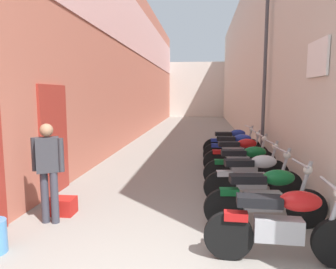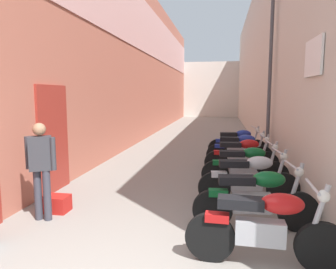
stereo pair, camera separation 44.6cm
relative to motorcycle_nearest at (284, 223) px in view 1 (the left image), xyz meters
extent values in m
plane|color=gray|center=(-1.51, 9.82, -0.50)|extent=(41.90, 41.90, 0.00)
cube|color=#B76651|center=(-4.15, 11.82, 2.96)|extent=(0.40, 25.90, 6.92)
cube|color=#9E2D23|center=(-3.93, 2.27, 0.60)|extent=(0.06, 1.10, 2.20)
cube|color=#DBA39E|center=(-3.94, 11.82, 4.48)|extent=(0.04, 25.90, 2.21)
cube|color=beige|center=(1.14, 11.82, 3.01)|extent=(0.40, 25.90, 7.02)
cube|color=white|center=(0.91, 1.87, 2.10)|extent=(0.04, 0.90, 0.60)
cube|color=beige|center=(-1.51, 25.77, 1.96)|extent=(7.89, 2.00, 4.92)
cylinder|color=black|center=(-0.63, 0.02, -0.20)|extent=(0.60, 0.10, 0.60)
cube|color=#9E9EA3|center=(-0.06, 0.00, -0.08)|extent=(0.57, 0.22, 0.28)
ellipsoid|color=#AD1414|center=(0.17, -0.01, 0.28)|extent=(0.49, 0.28, 0.24)
cube|color=black|center=(-0.29, 0.01, 0.26)|extent=(0.53, 0.24, 0.12)
cylinder|color=#9E9EA3|center=(0.54, -0.02, 0.15)|extent=(0.25, 0.07, 0.77)
cylinder|color=#9E9EA3|center=(0.47, -0.02, 0.50)|extent=(0.06, 0.58, 0.04)
cube|color=#AD1414|center=(-0.55, 0.02, 0.06)|extent=(0.29, 0.15, 0.10)
cylinder|color=black|center=(0.61, 1.07, -0.20)|extent=(0.60, 0.13, 0.60)
cylinder|color=black|center=(-0.63, 0.95, -0.20)|extent=(0.60, 0.13, 0.60)
cube|color=#9E9EA3|center=(-0.06, 1.01, -0.08)|extent=(0.58, 0.25, 0.28)
ellipsoid|color=#0F5123|center=(0.17, 1.03, 0.28)|extent=(0.50, 0.30, 0.24)
cube|color=black|center=(-0.29, 0.99, 0.26)|extent=(0.54, 0.27, 0.12)
cylinder|color=#9E9EA3|center=(0.54, 1.06, 0.15)|extent=(0.25, 0.08, 0.77)
cylinder|color=#9E9EA3|center=(0.47, 1.05, 0.50)|extent=(0.09, 0.58, 0.04)
sphere|color=silver|center=(0.59, 1.06, 0.40)|extent=(0.14, 0.14, 0.14)
cube|color=#0F5123|center=(-0.55, 0.96, 0.06)|extent=(0.29, 0.16, 0.10)
cylinder|color=black|center=(0.61, 2.20, -0.20)|extent=(0.61, 0.15, 0.60)
cylinder|color=black|center=(-0.63, 2.05, -0.20)|extent=(0.61, 0.15, 0.60)
cube|color=#9E9EA3|center=(-0.06, 2.12, -0.08)|extent=(0.58, 0.27, 0.28)
ellipsoid|color=#B7B7BC|center=(0.17, 2.15, 0.28)|extent=(0.51, 0.32, 0.24)
cube|color=black|center=(-0.29, 2.09, 0.26)|extent=(0.54, 0.28, 0.12)
cylinder|color=#9E9EA3|center=(0.54, 2.19, 0.15)|extent=(0.25, 0.09, 0.77)
cylinder|color=#9E9EA3|center=(0.47, 2.19, 0.50)|extent=(0.11, 0.58, 0.04)
sphere|color=silver|center=(0.59, 2.20, 0.40)|extent=(0.14, 0.14, 0.14)
cube|color=#B7B7BC|center=(-0.55, 2.06, 0.06)|extent=(0.30, 0.17, 0.10)
cylinder|color=black|center=(0.61, 3.15, -0.20)|extent=(0.60, 0.13, 0.60)
cylinder|color=black|center=(-0.63, 3.05, -0.20)|extent=(0.60, 0.13, 0.60)
cube|color=#9E9EA3|center=(-0.06, 3.10, -0.08)|extent=(0.57, 0.24, 0.28)
ellipsoid|color=#0F5123|center=(0.17, 3.11, 0.28)|extent=(0.50, 0.30, 0.24)
cube|color=black|center=(-0.29, 3.08, 0.26)|extent=(0.54, 0.26, 0.12)
cylinder|color=#9E9EA3|center=(0.54, 3.14, 0.15)|extent=(0.25, 0.08, 0.77)
cylinder|color=#9E9EA3|center=(0.47, 3.14, 0.50)|extent=(0.08, 0.58, 0.04)
sphere|color=silver|center=(0.59, 3.15, 0.40)|extent=(0.14, 0.14, 0.14)
cube|color=#0F5123|center=(-0.55, 3.06, 0.06)|extent=(0.29, 0.16, 0.10)
cylinder|color=black|center=(0.61, 4.34, -0.20)|extent=(0.60, 0.13, 0.60)
cylinder|color=black|center=(-0.63, 4.24, -0.20)|extent=(0.60, 0.13, 0.60)
cube|color=#9E9EA3|center=(-0.06, 4.28, -0.08)|extent=(0.57, 0.24, 0.28)
ellipsoid|color=#AD1414|center=(0.17, 4.30, 0.28)|extent=(0.50, 0.30, 0.24)
cube|color=black|center=(-0.29, 4.26, 0.26)|extent=(0.54, 0.26, 0.12)
cylinder|color=#9E9EA3|center=(0.54, 4.33, 0.15)|extent=(0.25, 0.08, 0.77)
cylinder|color=#9E9EA3|center=(0.47, 4.33, 0.50)|extent=(0.08, 0.58, 0.04)
sphere|color=silver|center=(0.59, 4.34, 0.40)|extent=(0.14, 0.14, 0.14)
cube|color=#AD1414|center=(-0.55, 4.24, 0.06)|extent=(0.29, 0.16, 0.10)
cylinder|color=black|center=(0.61, 5.21, -0.20)|extent=(0.60, 0.10, 0.60)
cylinder|color=black|center=(-0.63, 5.25, -0.20)|extent=(0.60, 0.10, 0.60)
cube|color=#9E9EA3|center=(-0.06, 5.23, -0.08)|extent=(0.57, 0.22, 0.28)
ellipsoid|color=navy|center=(0.17, 5.22, 0.28)|extent=(0.49, 0.28, 0.24)
cube|color=black|center=(-0.29, 5.24, 0.26)|extent=(0.53, 0.24, 0.12)
cylinder|color=#9E9EA3|center=(0.54, 5.21, 0.15)|extent=(0.25, 0.07, 0.77)
cylinder|color=#9E9EA3|center=(0.47, 5.21, 0.50)|extent=(0.06, 0.58, 0.04)
sphere|color=silver|center=(0.59, 5.21, 0.40)|extent=(0.14, 0.14, 0.14)
cube|color=navy|center=(-0.55, 5.25, 0.06)|extent=(0.28, 0.15, 0.10)
cylinder|color=black|center=(0.61, 6.43, -0.20)|extent=(0.61, 0.15, 0.60)
cylinder|color=black|center=(-0.63, 6.29, -0.20)|extent=(0.61, 0.15, 0.60)
cube|color=#9E9EA3|center=(-0.06, 6.35, -0.08)|extent=(0.58, 0.26, 0.28)
ellipsoid|color=navy|center=(0.17, 6.38, 0.28)|extent=(0.51, 0.31, 0.24)
cube|color=black|center=(-0.29, 6.33, 0.26)|extent=(0.54, 0.28, 0.12)
cylinder|color=#9E9EA3|center=(0.54, 6.42, 0.15)|extent=(0.25, 0.09, 0.77)
cylinder|color=#9E9EA3|center=(0.47, 6.41, 0.50)|extent=(0.10, 0.58, 0.04)
sphere|color=silver|center=(0.59, 6.43, 0.40)|extent=(0.14, 0.14, 0.14)
cube|color=navy|center=(-0.55, 6.30, 0.06)|extent=(0.29, 0.17, 0.10)
cylinder|color=#383842|center=(-3.41, 0.83, -0.09)|extent=(0.12, 0.12, 0.82)
cylinder|color=#383842|center=(-3.25, 0.83, -0.09)|extent=(0.12, 0.12, 0.82)
cube|color=#333338|center=(-3.33, 0.83, 0.59)|extent=(0.39, 0.34, 0.54)
sphere|color=#997051|center=(-3.33, 0.83, 0.97)|extent=(0.20, 0.20, 0.20)
cylinder|color=#333338|center=(-3.55, 0.83, 0.59)|extent=(0.08, 0.08, 0.52)
cylinder|color=#333338|center=(-3.11, 0.83, 0.59)|extent=(0.08, 0.08, 0.52)
cube|color=red|center=(-3.31, 1.19, -0.36)|extent=(0.44, 0.32, 0.28)
cylinder|color=#47474C|center=(0.79, 5.63, 1.96)|extent=(0.10, 0.10, 4.92)
camera|label=1|loc=(-0.97, -3.61, 1.50)|focal=33.14mm
camera|label=2|loc=(-0.53, -3.55, 1.50)|focal=33.14mm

